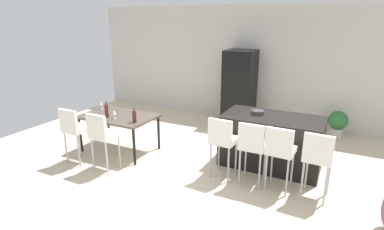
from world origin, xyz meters
TOP-DOWN VIEW (x-y plane):
  - ground_plane at (0.00, 0.00)m, footprint 10.00×10.00m
  - back_wall at (0.00, 3.13)m, footprint 10.00×0.12m
  - kitchen_island at (0.67, 0.65)m, footprint 1.72×0.92m
  - bar_chair_left at (0.06, -0.19)m, footprint 0.42×0.42m
  - bar_chair_middle at (0.56, -0.19)m, footprint 0.40×0.40m
  - bar_chair_right at (0.98, -0.19)m, footprint 0.42×0.42m
  - bar_chair_far at (1.51, -0.19)m, footprint 0.42×0.42m
  - dining_table at (-2.19, -0.05)m, footprint 1.44×0.93m
  - dining_chair_near at (-2.51, -0.88)m, footprint 0.40×0.40m
  - dining_chair_far at (-1.86, -0.88)m, footprint 0.41×0.41m
  - wine_bottle_far at (-2.29, -0.27)m, footprint 0.07×0.07m
  - wine_bottle_left at (-1.64, -0.26)m, footprint 0.07×0.07m
  - wine_glass_middle at (-2.11, -0.25)m, footprint 0.07×0.07m
  - wine_glass_right at (-2.78, 0.12)m, footprint 0.07×0.07m
  - refrigerator at (-0.63, 2.69)m, footprint 0.72×0.68m
  - fruit_bowl at (0.39, 0.68)m, footprint 0.22×0.22m
  - potted_plant at (1.67, 2.68)m, footprint 0.42×0.42m

SIDE VIEW (x-z plane):
  - ground_plane at x=0.00m, z-range 0.00..0.00m
  - potted_plant at x=1.67m, z-range 0.06..0.67m
  - kitchen_island at x=0.67m, z-range 0.00..0.92m
  - dining_table at x=-2.19m, z-range 0.31..1.05m
  - bar_chair_left at x=0.06m, z-range 0.17..1.22m
  - bar_chair_middle at x=0.56m, z-range 0.17..1.22m
  - bar_chair_right at x=0.98m, z-range 0.17..1.22m
  - bar_chair_far at x=1.51m, z-range 0.17..1.22m
  - dining_chair_near at x=-2.51m, z-range 0.17..1.22m
  - dining_chair_far at x=-1.86m, z-range 0.17..1.22m
  - wine_bottle_left at x=-1.64m, z-range 0.71..0.99m
  - wine_glass_middle at x=-2.11m, z-range 0.78..0.95m
  - wine_glass_right at x=-2.78m, z-range 0.78..0.95m
  - wine_bottle_far at x=-2.29m, z-range 0.71..1.03m
  - refrigerator at x=-0.63m, z-range 0.00..1.84m
  - fruit_bowl at x=0.39m, z-range 0.92..0.99m
  - back_wall at x=0.00m, z-range 0.00..2.90m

